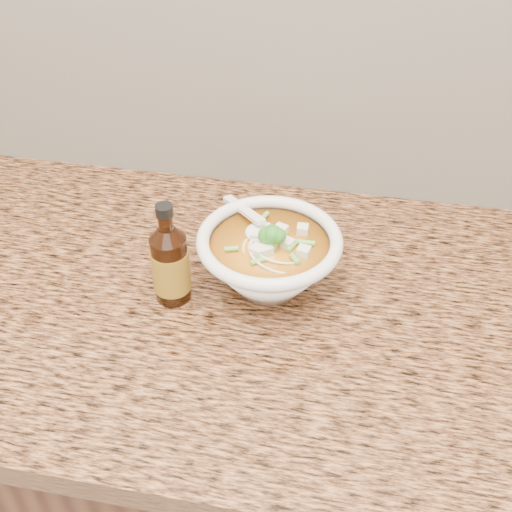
# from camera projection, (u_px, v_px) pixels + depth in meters

# --- Properties ---
(cabinet) EXTENTS (4.00, 0.65, 0.86)m
(cabinet) POSITION_uv_depth(u_px,v_px,m) (237.00, 465.00, 1.28)
(cabinet) COLOR black
(cabinet) RESTS_ON ground
(counter_slab) EXTENTS (4.00, 0.68, 0.04)m
(counter_slab) POSITION_uv_depth(u_px,v_px,m) (231.00, 302.00, 0.99)
(counter_slab) COLOR #A0663A
(counter_slab) RESTS_ON cabinet
(soup_bowl) EXTENTS (0.21, 0.22, 0.12)m
(soup_bowl) POSITION_uv_depth(u_px,v_px,m) (269.00, 260.00, 0.96)
(soup_bowl) COLOR white
(soup_bowl) RESTS_ON counter_slab
(hot_sauce_bottle) EXTENTS (0.07, 0.07, 0.17)m
(hot_sauce_bottle) POSITION_uv_depth(u_px,v_px,m) (170.00, 264.00, 0.93)
(hot_sauce_bottle) COLOR #331507
(hot_sauce_bottle) RESTS_ON counter_slab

